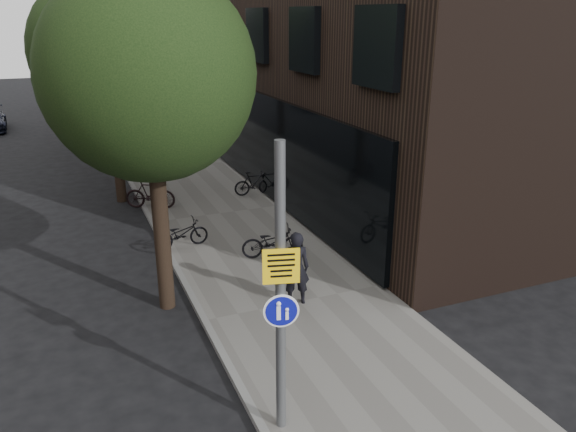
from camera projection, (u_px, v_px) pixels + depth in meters
ground at (360, 392)px, 10.17m from camera, size 120.00×120.00×0.00m
sidewalk at (220, 215)px, 18.93m from camera, size 4.50×60.00×0.12m
curb_edge at (153, 224)px, 18.12m from camera, size 0.15×60.00×0.13m
street_tree_near at (152, 83)px, 11.56m from camera, size 4.40×4.40×7.50m
street_tree_mid at (109, 56)px, 18.94m from camera, size 5.00×5.00×7.80m
street_tree_far at (89, 44)px, 26.76m from camera, size 5.00×5.00×7.80m
signpost at (281, 294)px, 8.38m from camera, size 0.54×0.17×4.73m
pedestrian at (296, 268)px, 12.77m from camera, size 0.73×0.57×1.76m
parked_bike_facade_near at (272, 242)px, 15.38m from camera, size 1.78×0.95×0.89m
parked_bike_facade_far at (254, 183)px, 20.69m from camera, size 1.51×0.54×0.89m
parked_bike_curb_near at (181, 234)px, 16.01m from camera, size 1.65×0.74×0.84m
parked_bike_curb_far at (150, 194)px, 19.24m from camera, size 1.76×1.19×1.03m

